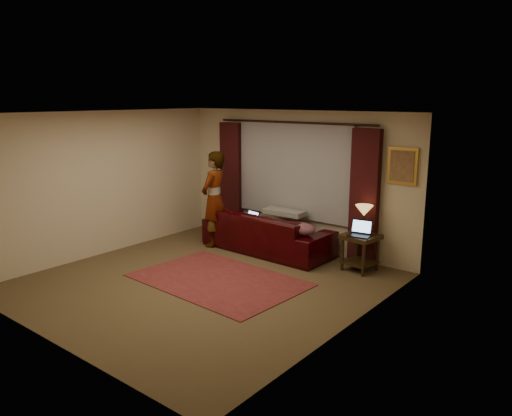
% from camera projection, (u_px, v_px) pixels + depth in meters
% --- Properties ---
extents(floor, '(5.00, 5.00, 0.01)m').
position_uv_depth(floor, '(203.00, 283.00, 7.78)').
color(floor, brown).
rests_on(floor, ground).
extents(ceiling, '(5.00, 5.00, 0.02)m').
position_uv_depth(ceiling, '(199.00, 113.00, 7.21)').
color(ceiling, silver).
rests_on(ceiling, ground).
extents(wall_back, '(5.00, 0.02, 2.60)m').
position_uv_depth(wall_back, '(295.00, 180.00, 9.40)').
color(wall_back, beige).
rests_on(wall_back, ground).
extents(wall_front, '(5.00, 0.02, 2.60)m').
position_uv_depth(wall_front, '(43.00, 237.00, 5.59)').
color(wall_front, beige).
rests_on(wall_front, ground).
extents(wall_left, '(0.02, 5.00, 2.60)m').
position_uv_depth(wall_left, '(103.00, 184.00, 9.02)').
color(wall_left, beige).
rests_on(wall_left, ground).
extents(wall_right, '(0.02, 5.00, 2.60)m').
position_uv_depth(wall_right, '(350.00, 228.00, 5.97)').
color(wall_right, beige).
rests_on(wall_right, ground).
extents(sheer_curtain, '(2.50, 0.05, 1.80)m').
position_uv_depth(sheer_curtain, '(293.00, 170.00, 9.31)').
color(sheer_curtain, gray).
rests_on(sheer_curtain, wall_back).
extents(drape_left, '(0.50, 0.14, 2.30)m').
position_uv_depth(drape_left, '(231.00, 179.00, 10.26)').
color(drape_left, black).
rests_on(drape_left, floor).
extents(drape_right, '(0.50, 0.14, 2.30)m').
position_uv_depth(drape_right, '(364.00, 197.00, 8.43)').
color(drape_right, black).
rests_on(drape_right, floor).
extents(curtain_rod, '(0.04, 0.04, 3.40)m').
position_uv_depth(curtain_rod, '(292.00, 122.00, 9.08)').
color(curtain_rod, black).
rests_on(curtain_rod, wall_back).
extents(picture_frame, '(0.50, 0.04, 0.60)m').
position_uv_depth(picture_frame, '(403.00, 166.00, 8.00)').
color(picture_frame, gold).
rests_on(picture_frame, wall_back).
extents(sofa, '(2.53, 1.14, 1.01)m').
position_uv_depth(sofa, '(267.00, 225.00, 9.27)').
color(sofa, black).
rests_on(sofa, floor).
extents(throw_blanket, '(0.80, 0.36, 0.09)m').
position_uv_depth(throw_blanket, '(284.00, 198.00, 9.20)').
color(throw_blanket, gray).
rests_on(throw_blanket, sofa).
extents(clothing_pile, '(0.59, 0.51, 0.21)m').
position_uv_depth(clothing_pile, '(302.00, 229.00, 8.56)').
color(clothing_pile, brown).
rests_on(clothing_pile, sofa).
extents(laptop_sofa, '(0.36, 0.38, 0.23)m').
position_uv_depth(laptop_sofa, '(249.00, 218.00, 9.35)').
color(laptop_sofa, black).
rests_on(laptop_sofa, sofa).
extents(area_rug, '(2.71, 1.88, 0.01)m').
position_uv_depth(area_rug, '(218.00, 280.00, 7.88)').
color(area_rug, maroon).
rests_on(area_rug, floor).
extents(end_table, '(0.60, 0.60, 0.62)m').
position_uv_depth(end_table, '(360.00, 253.00, 8.27)').
color(end_table, black).
rests_on(end_table, floor).
extents(tiffany_lamp, '(0.38, 0.38, 0.47)m').
position_uv_depth(tiffany_lamp, '(364.00, 219.00, 8.25)').
color(tiffany_lamp, '#9F8448').
rests_on(tiffany_lamp, end_table).
extents(laptop_table, '(0.41, 0.43, 0.25)m').
position_uv_depth(laptop_table, '(360.00, 229.00, 8.08)').
color(laptop_table, black).
rests_on(laptop_table, end_table).
extents(person, '(0.64, 0.64, 1.84)m').
position_uv_depth(person, '(214.00, 199.00, 9.55)').
color(person, gray).
rests_on(person, floor).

